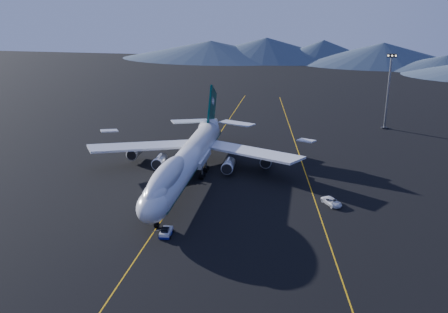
% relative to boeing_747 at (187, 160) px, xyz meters
% --- Properties ---
extents(ground, '(500.00, 500.00, 0.00)m').
position_rel_boeing_747_xyz_m(ground, '(-0.00, -0.03, -5.81)').
color(ground, black).
rests_on(ground, ground).
extents(taxiway_line_main, '(0.25, 220.00, 0.01)m').
position_rel_boeing_747_xyz_m(taxiway_line_main, '(-0.00, -0.03, -5.80)').
color(taxiway_line_main, '#E3A00D').
rests_on(taxiway_line_main, ground).
extents(taxiway_line_side, '(28.08, 198.09, 0.01)m').
position_rel_boeing_747_xyz_m(taxiway_line_side, '(30.00, 9.97, -5.80)').
color(taxiway_line_side, '#E3A00D').
rests_on(taxiway_line_side, ground).
extents(boeing_747, '(59.62, 72.43, 19.37)m').
position_rel_boeing_747_xyz_m(boeing_747, '(0.00, 0.00, 0.00)').
color(boeing_747, silver).
rests_on(boeing_747, ground).
extents(pushback_tug, '(2.61, 4.31, 1.83)m').
position_rel_boeing_747_xyz_m(pushback_tug, '(2.92, -29.53, -5.24)').
color(pushback_tug, silver).
rests_on(pushback_tug, ground).
extents(service_van, '(5.29, 6.16, 1.57)m').
position_rel_boeing_747_xyz_m(service_van, '(36.13, -8.58, -5.03)').
color(service_van, white).
rests_on(service_van, ground).
extents(floodlight_mast, '(3.23, 2.42, 26.17)m').
position_rel_boeing_747_xyz_m(floodlight_mast, '(56.40, 62.20, 7.44)').
color(floodlight_mast, black).
rests_on(floodlight_mast, ground).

